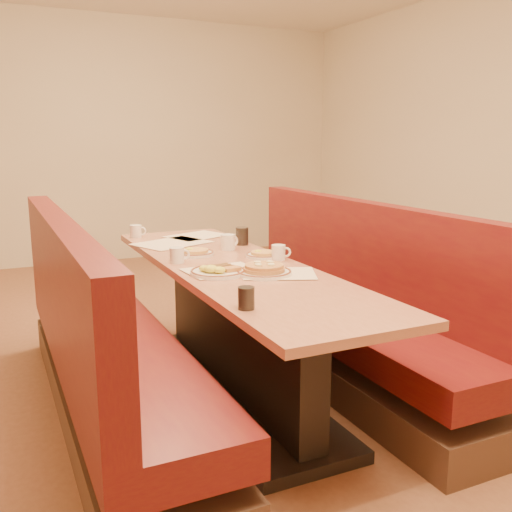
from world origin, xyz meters
name	(u,v)px	position (x,y,z in m)	size (l,w,h in m)	color
ground	(235,392)	(0.00, 0.00, 0.00)	(8.00, 8.00, 0.00)	#9E6647
room_envelope	(232,36)	(0.00, 0.00, 1.93)	(6.04, 8.04, 2.82)	beige
diner_table	(235,330)	(0.00, 0.00, 0.37)	(0.70, 2.50, 0.75)	black
booth_left	(101,353)	(-0.73, 0.00, 0.36)	(0.55, 2.50, 1.05)	#4C3326
booth_right	(345,315)	(0.73, 0.00, 0.36)	(0.55, 2.50, 1.05)	#4C3326
placemat_near_left	(222,270)	(-0.12, -0.12, 0.75)	(0.37, 0.27, 0.00)	beige
placemat_near_right	(279,273)	(0.12, -0.30, 0.75)	(0.36, 0.27, 0.00)	beige
placemat_far_left	(172,243)	(-0.12, 0.76, 0.75)	(0.45, 0.34, 0.00)	beige
placemat_far_right	(197,236)	(0.12, 0.96, 0.75)	(0.39, 0.29, 0.00)	beige
pancake_plate	(264,271)	(0.04, -0.28, 0.77)	(0.28, 0.28, 0.06)	white
eggs_plate	(218,271)	(-0.16, -0.17, 0.77)	(0.28, 0.28, 0.06)	white
extra_plate_mid	(263,254)	(0.23, 0.12, 0.76)	(0.21, 0.21, 0.04)	white
extra_plate_far	(195,252)	(-0.11, 0.34, 0.77)	(0.22, 0.22, 0.05)	white
coffee_mug_a	(279,252)	(0.28, 0.01, 0.79)	(0.11, 0.08, 0.08)	white
coffee_mug_b	(177,255)	(-0.26, 0.18, 0.79)	(0.11, 0.08, 0.09)	white
coffee_mug_c	(228,242)	(0.13, 0.41, 0.80)	(0.12, 0.09, 0.10)	white
coffee_mug_d	(136,231)	(-0.27, 1.10, 0.79)	(0.11, 0.08, 0.09)	white
soda_tumbler_near	(246,298)	(-0.28, -0.79, 0.80)	(0.07, 0.07, 0.09)	black
soda_tumbler_mid	(242,236)	(0.28, 0.53, 0.81)	(0.08, 0.08, 0.11)	black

